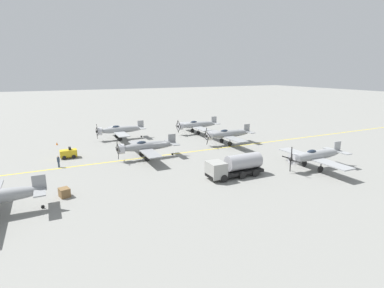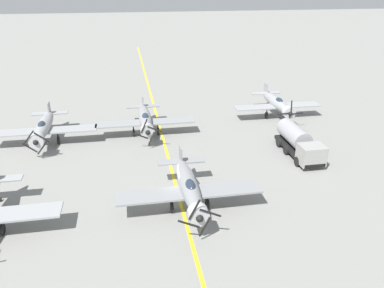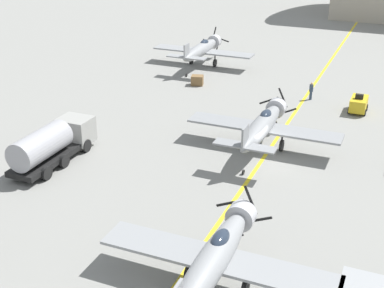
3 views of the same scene
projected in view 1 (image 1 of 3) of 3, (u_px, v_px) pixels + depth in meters
name	position (u px, v px, depth m)	size (l,w,h in m)	color
ground_plane	(158.00, 156.00, 50.16)	(400.00, 400.00, 0.00)	gray
taxiway_stripe	(158.00, 156.00, 50.16)	(0.30, 160.00, 0.01)	yellow
airplane_near_left	(315.00, 156.00, 42.99)	(12.00, 9.98, 3.80)	#96989B
airplane_near_right	(197.00, 125.00, 67.70)	(12.00, 9.98, 3.65)	#929598
airplane_mid_right	(120.00, 130.00, 61.99)	(12.00, 9.98, 3.65)	#96999B
airplane_near_center	(227.00, 134.00, 57.69)	(12.00, 9.98, 3.68)	gray
airplane_mid_center	(146.00, 146.00, 48.25)	(12.00, 9.98, 3.65)	gray
fuel_tanker	(235.00, 166.00, 39.97)	(2.68, 8.00, 2.98)	black
tow_tractor	(68.00, 153.00, 48.86)	(1.57, 2.60, 1.79)	gold
ground_crew_walking	(58.00, 161.00, 43.99)	(0.38, 0.38, 1.76)	#334256
supply_crate_by_tanker	(64.00, 193.00, 33.71)	(1.23, 1.02, 1.02)	brown
traffic_cone	(57.00, 144.00, 57.56)	(0.36, 0.36, 0.55)	orange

